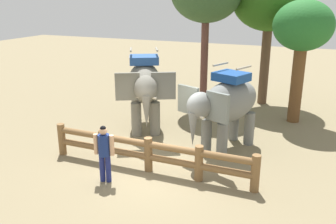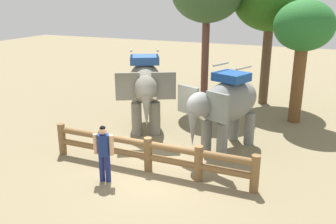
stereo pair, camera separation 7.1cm
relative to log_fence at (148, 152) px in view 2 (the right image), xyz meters
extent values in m
plane|color=#7D6F51|center=(0.00, 0.02, -0.60)|extent=(60.00, 60.00, 0.00)
cylinder|color=brown|center=(-3.13, -0.01, -0.08)|extent=(0.24, 0.24, 1.05)
cylinder|color=brown|center=(-1.56, -0.01, -0.08)|extent=(0.24, 0.24, 1.05)
cylinder|color=brown|center=(0.00, 0.00, -0.08)|extent=(0.24, 0.24, 1.05)
cylinder|color=brown|center=(1.56, 0.01, -0.08)|extent=(0.24, 0.24, 1.05)
cylinder|color=brown|center=(3.13, 0.01, -0.08)|extent=(0.24, 0.24, 1.05)
cylinder|color=brown|center=(0.00, 0.00, -0.15)|extent=(6.26, 0.23, 0.20)
cylinder|color=brown|center=(0.00, 0.00, 0.25)|extent=(6.26, 0.23, 0.20)
cylinder|color=slate|center=(-1.07, 2.79, 0.03)|extent=(0.38, 0.38, 1.26)
cylinder|color=slate|center=(-1.68, 2.46, 0.03)|extent=(0.38, 0.38, 1.26)
cylinder|color=slate|center=(-1.86, 4.29, 0.03)|extent=(0.38, 0.38, 1.26)
cylinder|color=slate|center=(-2.48, 3.97, 0.03)|extent=(0.38, 0.38, 1.26)
ellipsoid|color=slate|center=(-1.77, 3.38, 1.21)|extent=(2.44, 3.09, 1.47)
ellipsoid|color=slate|center=(-0.99, 1.89, 1.39)|extent=(1.15, 1.21, 0.90)
cube|color=slate|center=(-0.50, 2.28, 1.44)|extent=(0.80, 0.50, 0.94)
cube|color=slate|center=(-1.58, 1.71, 1.44)|extent=(0.80, 0.50, 0.94)
cone|color=slate|center=(-0.83, 1.60, 0.67)|extent=(0.34, 0.34, 1.15)
cone|color=beige|center=(-0.73, 1.76, 1.13)|extent=(0.38, 0.27, 0.16)
cone|color=beige|center=(-1.02, 1.61, 1.13)|extent=(0.38, 0.27, 0.16)
cube|color=#275193|center=(-1.77, 3.38, 2.09)|extent=(1.39, 1.34, 0.29)
cylinder|color=#A59E8C|center=(-1.35, 3.60, 2.47)|extent=(0.46, 0.79, 0.07)
cylinder|color=#A59E8C|center=(-2.20, 3.15, 2.47)|extent=(0.46, 0.79, 0.07)
cylinder|color=slate|center=(1.76, 1.75, -0.02)|extent=(0.35, 0.35, 1.17)
cylinder|color=slate|center=(1.17, 1.98, -0.02)|extent=(0.35, 0.35, 1.17)
cylinder|color=slate|center=(2.34, 3.21, -0.02)|extent=(0.35, 0.35, 1.17)
cylinder|color=slate|center=(1.75, 3.45, -0.02)|extent=(0.35, 0.35, 1.17)
ellipsoid|color=slate|center=(1.76, 2.60, 1.08)|extent=(2.05, 2.87, 1.36)
ellipsoid|color=slate|center=(1.19, 1.15, 1.25)|extent=(1.01, 1.09, 0.83)
cube|color=slate|center=(1.75, 1.04, 1.29)|extent=(0.77, 0.39, 0.88)
cube|color=slate|center=(0.70, 1.46, 1.29)|extent=(0.77, 0.39, 0.88)
cone|color=slate|center=(1.07, 0.87, 0.58)|extent=(0.31, 0.31, 1.07)
cone|color=beige|center=(1.25, 0.89, 1.00)|extent=(0.36, 0.22, 0.15)
cone|color=beige|center=(0.96, 1.00, 1.00)|extent=(0.36, 0.22, 0.15)
cube|color=navy|center=(1.76, 2.60, 1.89)|extent=(1.24, 1.18, 0.27)
cylinder|color=#A59E8C|center=(2.17, 2.43, 2.24)|extent=(0.35, 0.76, 0.07)
cylinder|color=#A59E8C|center=(1.34, 2.76, 2.24)|extent=(0.35, 0.76, 0.07)
cylinder|color=navy|center=(-0.74, -1.03, -0.21)|extent=(0.15, 0.15, 0.79)
cylinder|color=navy|center=(-0.92, -1.07, -0.21)|extent=(0.15, 0.15, 0.79)
cylinder|color=navy|center=(-0.83, -1.05, 0.49)|extent=(0.38, 0.38, 0.61)
cylinder|color=tan|center=(-0.61, -1.00, 0.51)|extent=(0.13, 0.13, 0.58)
cylinder|color=tan|center=(-1.05, -1.10, 0.51)|extent=(0.13, 0.13, 0.58)
sphere|color=tan|center=(-0.83, -1.05, 0.91)|extent=(0.22, 0.22, 0.22)
sphere|color=black|center=(-0.83, -1.05, 0.97)|extent=(0.17, 0.17, 0.17)
cylinder|color=brown|center=(-0.56, 7.08, 1.54)|extent=(0.34, 0.34, 4.29)
cylinder|color=brown|center=(3.58, 6.39, 1.03)|extent=(0.49, 0.49, 3.26)
ellipsoid|color=#246729|center=(3.58, 6.39, 3.29)|extent=(2.30, 2.30, 1.96)
cylinder|color=brown|center=(1.94, 8.62, 1.36)|extent=(0.43, 0.43, 3.93)
camera|label=1|loc=(4.37, -8.87, 4.40)|focal=39.09mm
camera|label=2|loc=(4.44, -8.85, 4.40)|focal=39.09mm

